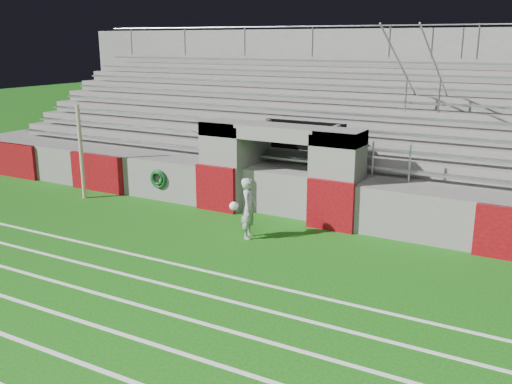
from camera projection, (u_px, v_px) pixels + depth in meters
The scene contains 6 objects.
ground at pixel (212, 253), 13.52m from camera, with size 90.00×90.00×0.00m, color #14550E.
field_post at pixel (81, 152), 17.84m from camera, with size 0.12×0.12×2.97m, color tan.
field_markings at pixel (42, 349), 9.30m from camera, with size 28.00×8.09×0.01m.
stadium_structure at pixel (337, 141), 19.85m from camera, with size 26.00×8.48×5.42m.
goalkeeper_with_ball at pixel (248, 208), 14.35m from camera, with size 0.67×0.68×1.57m.
hose_coil at pixel (158, 179), 17.66m from camera, with size 0.60×0.15×0.60m.
Camera 1 is at (7.12, -10.56, 4.88)m, focal length 40.00 mm.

